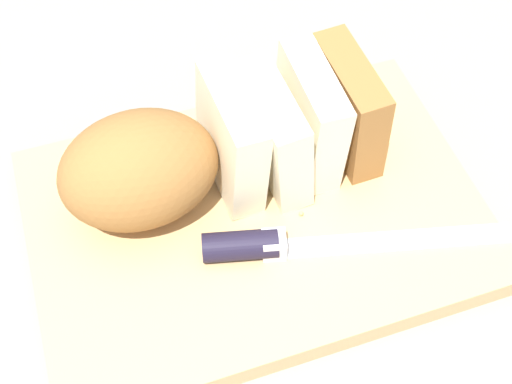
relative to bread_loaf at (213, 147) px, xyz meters
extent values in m
plane|color=gray|center=(0.02, -0.04, -0.08)|extent=(3.00, 3.00, 0.00)
cube|color=tan|center=(0.02, -0.04, -0.06)|extent=(0.41, 0.28, 0.03)
ellipsoid|color=#996633|center=(-0.07, 0.00, 0.00)|extent=(0.14, 0.10, 0.10)
cube|color=beige|center=(0.02, 0.00, 0.00)|extent=(0.04, 0.10, 0.10)
cube|color=beige|center=(0.06, 0.00, 0.00)|extent=(0.04, 0.10, 0.10)
cube|color=beige|center=(0.09, 0.00, 0.00)|extent=(0.04, 0.10, 0.10)
cube|color=#996633|center=(0.13, 0.00, 0.00)|extent=(0.04, 0.10, 0.10)
cube|color=silver|center=(0.13, -0.11, -0.05)|extent=(0.20, 0.07, 0.00)
cylinder|color=black|center=(0.00, -0.08, -0.04)|extent=(0.07, 0.04, 0.03)
cube|color=silver|center=(0.03, -0.09, -0.04)|extent=(0.02, 0.03, 0.02)
sphere|color=tan|center=(-0.02, -0.06, -0.05)|extent=(0.01, 0.01, 0.01)
sphere|color=tan|center=(0.06, -0.06, -0.05)|extent=(0.00, 0.00, 0.00)
camera|label=1|loc=(-0.09, -0.37, 0.46)|focal=48.65mm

